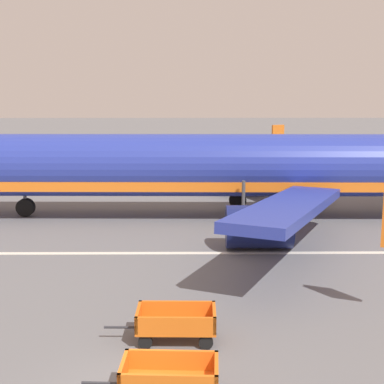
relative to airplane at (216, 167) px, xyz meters
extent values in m
cube|color=silver|center=(-3.25, -7.44, -3.05)|extent=(120.00, 0.36, 0.01)
cylinder|color=#28389E|center=(-1.03, 0.02, 0.10)|extent=(30.05, 4.16, 3.70)
cube|color=orange|center=(-1.03, 0.02, -0.92)|extent=(27.05, 3.93, 0.56)
cube|color=#28389E|center=(2.97, -8.40, -0.57)|extent=(7.45, 12.99, 1.35)
cylinder|color=navy|center=(1.76, -6.82, -1.92)|extent=(3.23, 2.15, 2.10)
cube|color=#28389E|center=(3.22, 8.30, -0.57)|extent=(7.11, 13.06, 1.35)
cube|color=orange|center=(5.95, 14.76, 0.38)|extent=(1.10, 0.58, 1.90)
cylinder|color=navy|center=(1.97, 6.76, -1.92)|extent=(3.23, 2.15, 2.10)
cylinder|color=#4C4C51|center=(-11.53, 0.18, -1.48)|extent=(0.20, 0.20, 2.04)
cylinder|color=black|center=(-11.53, 0.18, -2.50)|extent=(1.11, 0.47, 1.10)
cylinder|color=#4C4C51|center=(1.43, -2.22, -1.48)|extent=(0.20, 0.20, 2.04)
cylinder|color=black|center=(1.43, -2.22, -2.50)|extent=(1.11, 0.47, 1.10)
cylinder|color=#4C4C51|center=(1.50, 2.18, -1.48)|extent=(0.20, 0.20, 2.04)
cylinder|color=black|center=(1.50, 2.18, -2.50)|extent=(1.11, 0.47, 1.10)
cube|color=orange|center=(-2.17, -20.26, -2.57)|extent=(2.57, 1.52, 0.08)
cube|color=orange|center=(-2.14, -19.61, -2.26)|extent=(2.50, 0.22, 0.55)
cube|color=orange|center=(-3.37, -20.20, -2.26)|extent=(0.17, 1.40, 0.55)
cube|color=orange|center=(-0.97, -20.32, -2.26)|extent=(0.17, 1.40, 0.55)
cylinder|color=#2D2D33|center=(-3.97, -20.17, -2.61)|extent=(1.00, 0.13, 0.08)
cylinder|color=black|center=(-3.08, -19.66, -2.83)|extent=(0.45, 0.18, 0.44)
cylinder|color=black|center=(-1.21, -19.75, -2.83)|extent=(0.45, 0.18, 0.44)
cube|color=orange|center=(-2.07, -16.80, -2.57)|extent=(2.53, 1.45, 0.08)
cube|color=orange|center=(-2.08, -17.45, -2.26)|extent=(2.50, 0.15, 0.55)
cube|color=orange|center=(-2.06, -16.15, -2.26)|extent=(2.50, 0.15, 0.55)
cube|color=orange|center=(-3.27, -16.77, -2.26)|extent=(0.13, 1.40, 0.55)
cube|color=orange|center=(-0.87, -16.82, -2.26)|extent=(0.13, 1.40, 0.55)
cylinder|color=#2D2D33|center=(-3.87, -16.76, -2.61)|extent=(1.00, 0.10, 0.08)
cylinder|color=black|center=(-3.02, -17.34, -2.83)|extent=(0.44, 0.17, 0.44)
cylinder|color=black|center=(-3.00, -16.22, -2.83)|extent=(0.44, 0.17, 0.44)
cylinder|color=black|center=(-1.14, -17.37, -2.83)|extent=(0.44, 0.17, 0.44)
cylinder|color=black|center=(-1.12, -16.25, -2.83)|extent=(0.44, 0.17, 0.44)
camera|label=1|loc=(-1.70, -33.86, 5.14)|focal=53.82mm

